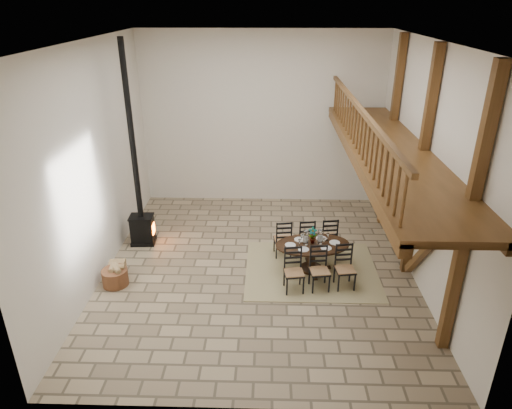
{
  "coord_description": "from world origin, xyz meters",
  "views": [
    {
      "loc": [
        0.2,
        -9.06,
        5.75
      ],
      "look_at": [
        -0.07,
        0.4,
        1.44
      ],
      "focal_mm": 32.0,
      "sensor_mm": 36.0,
      "label": 1
    }
  ],
  "objects_px": {
    "wood_stove": "(139,202)",
    "log_stack": "(117,270)",
    "log_basket": "(115,277)",
    "dining_table": "(312,256)"
  },
  "relations": [
    {
      "from": "dining_table",
      "to": "log_basket",
      "type": "bearing_deg",
      "value": -178.85
    },
    {
      "from": "dining_table",
      "to": "log_stack",
      "type": "xyz_separation_m",
      "value": [
        -4.38,
        -0.41,
        -0.19
      ]
    },
    {
      "from": "log_basket",
      "to": "dining_table",
      "type": "bearing_deg",
      "value": 9.13
    },
    {
      "from": "wood_stove",
      "to": "log_stack",
      "type": "distance_m",
      "value": 1.86
    },
    {
      "from": "dining_table",
      "to": "log_basket",
      "type": "distance_m",
      "value": 4.39
    },
    {
      "from": "log_basket",
      "to": "log_stack",
      "type": "xyz_separation_m",
      "value": [
        -0.05,
        0.28,
        -0.02
      ]
    },
    {
      "from": "dining_table",
      "to": "log_stack",
      "type": "bearing_deg",
      "value": 177.43
    },
    {
      "from": "log_basket",
      "to": "log_stack",
      "type": "height_order",
      "value": "log_basket"
    },
    {
      "from": "dining_table",
      "to": "log_basket",
      "type": "height_order",
      "value": "dining_table"
    },
    {
      "from": "log_stack",
      "to": "log_basket",
      "type": "bearing_deg",
      "value": -80.58
    }
  ]
}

